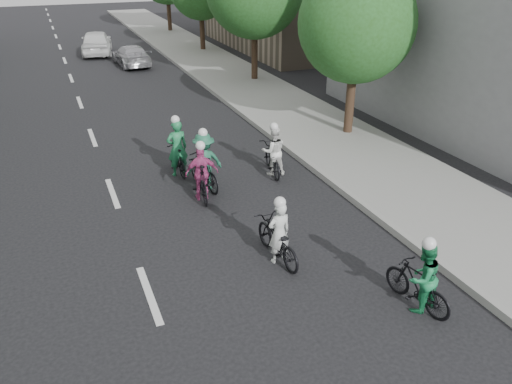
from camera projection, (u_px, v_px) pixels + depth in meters
ground at (149, 294)px, 10.08m from camera, size 120.00×120.00×0.00m
sidewalk_right at (288, 111)px, 21.09m from camera, size 4.00×80.00×0.15m
curb_right at (245, 116)px, 20.40m from camera, size 0.18×80.00×0.18m
tree_r_0 at (357, 24)px, 16.83m from camera, size 4.00×4.00×5.97m
cyclist_0 at (277, 238)px, 10.99m from camera, size 0.74×1.84×1.60m
cyclist_1 at (177, 154)px, 15.12m from camera, size 0.66×1.49×1.89m
cyclist_2 at (420, 281)px, 9.47m from camera, size 0.80×1.62×1.61m
cyclist_3 at (273, 156)px, 15.20m from camera, size 0.94×1.84×1.66m
cyclist_4 at (201, 177)px, 13.68m from camera, size 0.95×1.87×1.70m
cyclist_5 at (204, 166)px, 14.18m from camera, size 1.19×1.79×1.85m
follow_car_lead at (131, 56)px, 29.17m from camera, size 1.90×4.14×1.17m
follow_car_trail at (96, 42)px, 32.16m from camera, size 2.46×4.73×1.54m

